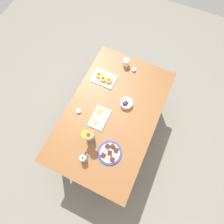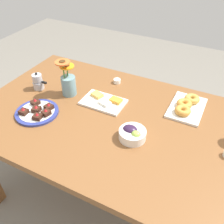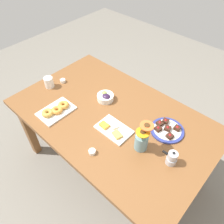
% 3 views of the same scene
% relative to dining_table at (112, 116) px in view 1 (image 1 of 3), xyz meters
% --- Properties ---
extents(ground_plane, '(6.00, 6.00, 0.00)m').
position_rel_dining_table_xyz_m(ground_plane, '(0.00, 0.00, -0.65)').
color(ground_plane, slate).
extents(dining_table, '(1.60, 1.00, 0.74)m').
position_rel_dining_table_xyz_m(dining_table, '(0.00, 0.00, 0.00)').
color(dining_table, brown).
rests_on(dining_table, ground_plane).
extents(coffee_mug, '(0.11, 0.08, 0.10)m').
position_rel_dining_table_xyz_m(coffee_mug, '(0.66, 0.12, 0.13)').
color(coffee_mug, white).
rests_on(coffee_mug, dining_table).
extents(grape_bowl, '(0.14, 0.14, 0.07)m').
position_rel_dining_table_xyz_m(grape_bowl, '(0.17, -0.10, 0.12)').
color(grape_bowl, white).
rests_on(grape_bowl, dining_table).
extents(cheese_platter, '(0.26, 0.17, 0.03)m').
position_rel_dining_table_xyz_m(cheese_platter, '(-0.11, 0.10, 0.10)').
color(cheese_platter, white).
rests_on(cheese_platter, dining_table).
extents(croissant_platter, '(0.19, 0.28, 0.05)m').
position_rel_dining_table_xyz_m(croissant_platter, '(0.36, 0.27, 0.11)').
color(croissant_platter, white).
rests_on(croissant_platter, dining_table).
extents(jam_cup_honey, '(0.05, 0.05, 0.03)m').
position_rel_dining_table_xyz_m(jam_cup_honey, '(0.62, -0.01, 0.10)').
color(jam_cup_honey, white).
rests_on(jam_cup_honey, dining_table).
extents(jam_cup_berry, '(0.05, 0.05, 0.03)m').
position_rel_dining_table_xyz_m(jam_cup_berry, '(-0.14, 0.35, 0.10)').
color(jam_cup_berry, white).
rests_on(jam_cup_berry, dining_table).
extents(dessert_plate, '(0.25, 0.25, 0.05)m').
position_rel_dining_table_xyz_m(dessert_plate, '(-0.40, -0.16, 0.10)').
color(dessert_plate, navy).
rests_on(dessert_plate, dining_table).
extents(flower_vase, '(0.10, 0.12, 0.24)m').
position_rel_dining_table_xyz_m(flower_vase, '(-0.35, 0.09, 0.17)').
color(flower_vase, '#6B939E').
rests_on(flower_vase, dining_table).
extents(moka_pot, '(0.11, 0.07, 0.12)m').
position_rel_dining_table_xyz_m(moka_pot, '(-0.57, 0.05, 0.13)').
color(moka_pot, '#B7B7BC').
rests_on(moka_pot, dining_table).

